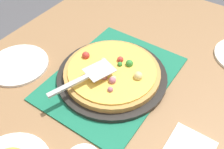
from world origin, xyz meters
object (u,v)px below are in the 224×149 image
object	(u,v)px
pizza_pan	(112,76)
pizza	(112,72)
plate_side	(18,64)
pizza_server	(87,76)

from	to	relation	value
pizza_pan	pizza	distance (m)	0.02
plate_side	pizza_server	distance (m)	0.30
pizza_pan	pizza_server	distance (m)	0.11
pizza_server	pizza_pan	bearing A→B (deg)	-19.77
pizza	pizza_server	bearing A→B (deg)	159.94
plate_side	pizza_server	world-z (taller)	pizza_server
pizza	plate_side	xyz separation A→B (m)	(-0.14, 0.32, -0.03)
pizza_pan	pizza	xyz separation A→B (m)	(-0.00, -0.00, 0.02)
plate_side	pizza_server	bearing A→B (deg)	-80.71
pizza_pan	plate_side	xyz separation A→B (m)	(-0.14, 0.32, -0.01)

